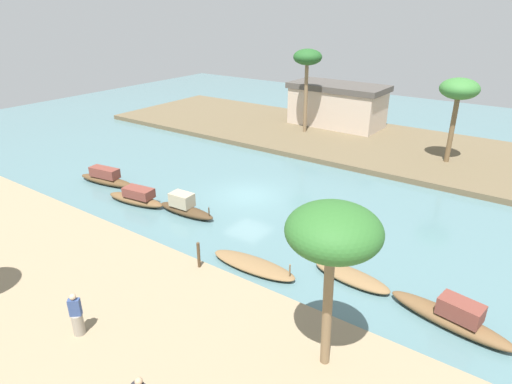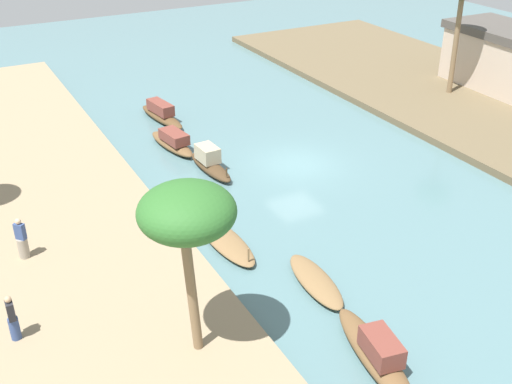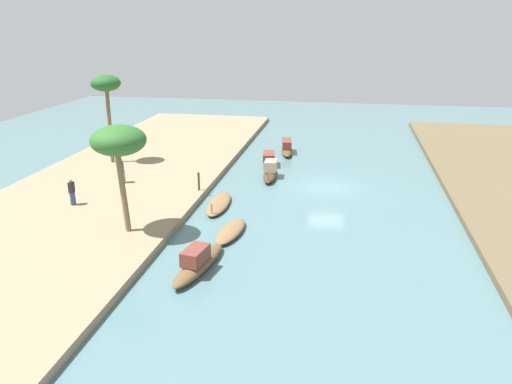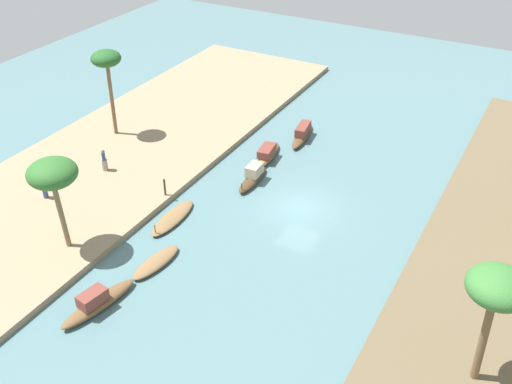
{
  "view_description": "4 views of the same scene",
  "coord_description": "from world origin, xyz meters",
  "views": [
    {
      "loc": [
        14.76,
        -19.99,
        11.1
      ],
      "look_at": [
        1.11,
        -0.72,
        0.79
      ],
      "focal_mm": 30.3,
      "sensor_mm": 36.0,
      "label": 1
    },
    {
      "loc": [
        24.26,
        -15.38,
        13.82
      ],
      "look_at": [
        2.62,
        -3.75,
        0.59
      ],
      "focal_mm": 43.7,
      "sensor_mm": 36.0,
      "label": 2
    },
    {
      "loc": [
        33.02,
        1.05,
        10.95
      ],
      "look_at": [
        3.74,
        -4.33,
        0.65
      ],
      "focal_mm": 34.95,
      "sensor_mm": 36.0,
      "label": 3
    },
    {
      "loc": [
        29.25,
        12.8,
        21.95
      ],
      "look_at": [
        0.87,
        -2.74,
        0.93
      ],
      "focal_mm": 41.82,
      "sensor_mm": 36.0,
      "label": 4
    }
  ],
  "objects": [
    {
      "name": "person_by_mooring",
      "position": [
        2.74,
        -13.81,
        1.08
      ],
      "size": [
        0.55,
        0.55,
        1.69
      ],
      "rotation": [
        0.0,
        0.0,
        0.71
      ],
      "color": "gray",
      "rests_on": "riverbank_left"
    },
    {
      "name": "person_on_near_bank",
      "position": [
        7.33,
        -14.88,
        1.15
      ],
      "size": [
        0.41,
        0.32,
        1.64
      ],
      "rotation": [
        0.0,
        0.0,
        3.13
      ],
      "color": "#33477A",
      "rests_on": "riverbank_left"
    },
    {
      "name": "sampan_with_red_awning",
      "position": [
        13.29,
        -5.29,
        0.43
      ],
      "size": [
        4.78,
        1.78,
        1.22
      ],
      "rotation": [
        0.0,
        0.0,
        -0.17
      ],
      "color": "brown",
      "rests_on": "river_water"
    },
    {
      "name": "riverbank_left",
      "position": [
        0.0,
        -14.43,
        0.2
      ],
      "size": [
        46.45,
        13.26,
        0.4
      ],
      "primitive_type": "cube",
      "color": "#937F60",
      "rests_on": "ground"
    },
    {
      "name": "mooring_post",
      "position": [
        3.33,
        -8.21,
        1.01
      ],
      "size": [
        0.14,
        0.14,
        1.21
      ],
      "primitive_type": "cylinder",
      "color": "#4C3823",
      "rests_on": "riverbank_left"
    },
    {
      "name": "sampan_foreground",
      "position": [
        -4.78,
        -4.85,
        0.42
      ],
      "size": [
        4.1,
        1.55,
        1.06
      ],
      "rotation": [
        0.0,
        0.0,
        0.14
      ],
      "color": "brown",
      "rests_on": "river_water"
    },
    {
      "name": "sampan_midstream",
      "position": [
        9.05,
        -4.74,
        0.21
      ],
      "size": [
        3.69,
        1.48,
        0.41
      ],
      "rotation": [
        0.0,
        0.0,
        -0.1
      ],
      "color": "brown",
      "rests_on": "river_water"
    },
    {
      "name": "palm_tree_left_far",
      "position": [
        10.4,
        -10.08,
        5.2
      ],
      "size": [
        2.78,
        2.78,
        5.65
      ],
      "color": "#7F6647",
      "rests_on": "riverbank_left"
    },
    {
      "name": "sampan_with_tall_canopy",
      "position": [
        -1.41,
        -4.21,
        0.46
      ],
      "size": [
        3.83,
        1.12,
        1.26
      ],
      "rotation": [
        0.0,
        0.0,
        0.06
      ],
      "color": "#47331E",
      "rests_on": "river_water"
    },
    {
      "name": "river_water",
      "position": [
        0.0,
        0.0,
        0.0
      ],
      "size": [
        75.31,
        75.31,
        0.0
      ],
      "primitive_type": "plane",
      "color": "slate",
      "rests_on": "ground"
    },
    {
      "name": "palm_tree_left_near",
      "position": [
        -2.03,
        -16.8,
        6.27
      ],
      "size": [
        2.21,
        2.21,
        6.71
      ],
      "color": "brown",
      "rests_on": "riverbank_left"
    },
    {
      "name": "sampan_near_left_bank",
      "position": [
        5.01,
        -6.45,
        0.19
      ],
      "size": [
        4.35,
        1.41,
        0.87
      ],
      "rotation": [
        0.0,
        0.0,
        0.04
      ],
      "color": "brown",
      "rests_on": "river_water"
    },
    {
      "name": "sampan_downstream_large",
      "position": [
        -8.9,
        -3.93,
        0.44
      ],
      "size": [
        4.59,
        1.58,
        1.14
      ],
      "rotation": [
        0.0,
        0.0,
        0.15
      ],
      "color": "brown",
      "rests_on": "river_water"
    }
  ]
}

